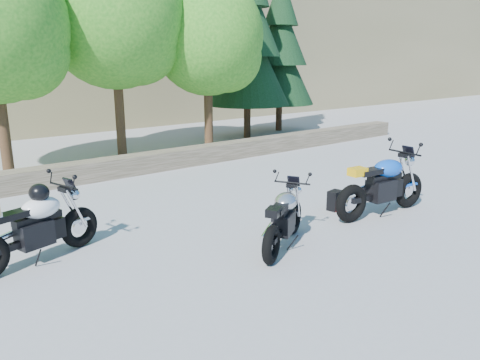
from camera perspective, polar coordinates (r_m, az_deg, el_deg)
name	(u,v)px	position (r m, az deg, el deg)	size (l,w,h in m)	color
ground	(267,235)	(8.14, 3.26, -6.74)	(90.00, 90.00, 0.00)	#94959A
stone_wall	(128,165)	(12.55, -13.53, 1.73)	(22.00, 0.55, 0.50)	#4A4331
tree_decid_mid	(118,19)	(14.52, -14.63, 18.44)	(4.08, 4.08, 6.24)	#382314
tree_decid_right	(211,41)	(15.35, -3.53, 16.61)	(3.54, 3.54, 5.41)	#382314
conifer_near	(248,38)	(17.86, 0.92, 16.93)	(3.17, 3.17, 7.06)	#382314
conifer_far	(280,50)	(19.75, 4.93, 15.47)	(2.82, 2.82, 6.27)	#382314
silver_bike	(284,219)	(7.52, 5.37, -4.78)	(1.73, 1.13, 0.97)	black
white_bike	(34,225)	(7.53, -23.80, -5.09)	(2.11, 0.86, 1.19)	black
blue_bike	(383,186)	(9.43, 16.99, -0.68)	(2.37, 0.75, 1.19)	black
backpack	(335,201)	(9.57, 11.53, -2.50)	(0.32, 0.29, 0.40)	black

